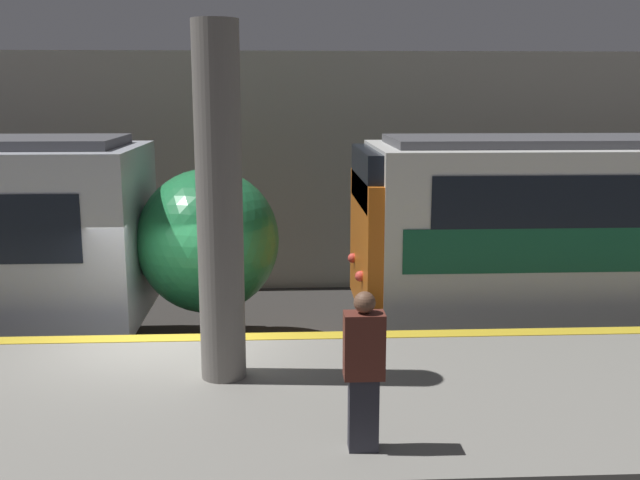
{
  "coord_description": "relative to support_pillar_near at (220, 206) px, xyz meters",
  "views": [
    {
      "loc": [
        1.68,
        -10.11,
        4.51
      ],
      "look_at": [
        2.25,
        1.01,
        2.27
      ],
      "focal_mm": 42.0,
      "sensor_mm": 36.0,
      "label": 1
    }
  ],
  "objects": [
    {
      "name": "support_pillar_near",
      "position": [
        0.0,
        0.0,
        0.0
      ],
      "size": [
        0.53,
        0.53,
        4.14
      ],
      "color": "slate",
      "rests_on": "platform"
    },
    {
      "name": "platform",
      "position": [
        -0.96,
        -0.48,
        -2.64
      ],
      "size": [
        40.0,
        4.12,
        1.15
      ],
      "color": "gray",
      "rests_on": "ground"
    },
    {
      "name": "ground_plane",
      "position": [
        -0.96,
        1.58,
        -3.21
      ],
      "size": [
        120.0,
        120.0,
        0.0
      ],
      "primitive_type": "plane",
      "color": "#33302D"
    },
    {
      "name": "person_walking",
      "position": [
        1.47,
        -1.94,
        -1.26
      ],
      "size": [
        0.38,
        0.24,
        1.56
      ],
      "color": "#2D2D38",
      "rests_on": "platform"
    },
    {
      "name": "station_rear_barrier",
      "position": [
        -0.96,
        8.35,
        -0.53
      ],
      "size": [
        50.0,
        0.15,
        5.35
      ],
      "color": "#B2AD9E",
      "rests_on": "ground"
    }
  ]
}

